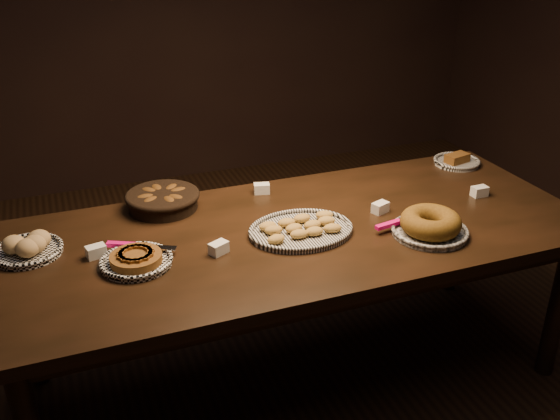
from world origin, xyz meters
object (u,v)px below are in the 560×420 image
object	(u,v)px
madeleine_platter	(301,229)
bundt_cake_plate	(430,225)
buffet_table	(296,245)
apple_tart_plate	(136,259)

from	to	relation	value
madeleine_platter	bundt_cake_plate	bearing A→B (deg)	-31.92
madeleine_platter	bundt_cake_plate	world-z (taller)	bundt_cake_plate
buffet_table	madeleine_platter	world-z (taller)	madeleine_platter
buffet_table	madeleine_platter	xyz separation A→B (m)	(0.00, -0.04, 0.09)
buffet_table	madeleine_platter	bearing A→B (deg)	-89.02
buffet_table	bundt_cake_plate	xyz separation A→B (m)	(0.47, -0.23, 0.11)
madeleine_platter	bundt_cake_plate	size ratio (longest dim) A/B	1.19
buffet_table	madeleine_platter	size ratio (longest dim) A/B	5.72
madeleine_platter	bundt_cake_plate	distance (m)	0.51
buffet_table	apple_tart_plate	distance (m)	0.66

